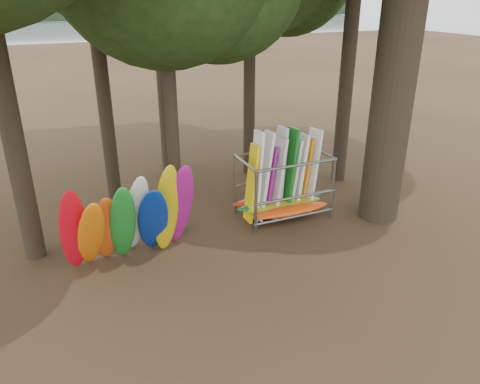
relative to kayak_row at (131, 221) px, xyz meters
name	(u,v)px	position (x,y,z in m)	size (l,w,h in m)	color
ground	(250,264)	(2.78, -1.20, -1.27)	(120.00, 120.00, 0.00)	#47331E
lake	(63,43)	(2.78, 58.80, -1.27)	(160.00, 160.00, 0.00)	gray
far_shore	(43,12)	(2.78, 108.80, 0.73)	(160.00, 4.00, 4.00)	black
kayak_row	(131,221)	(0.00, 0.00, 0.00)	(3.47, 2.09, 2.93)	red
storage_rack	(283,187)	(4.92, 1.01, -0.30)	(3.02, 1.61, 2.83)	slate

